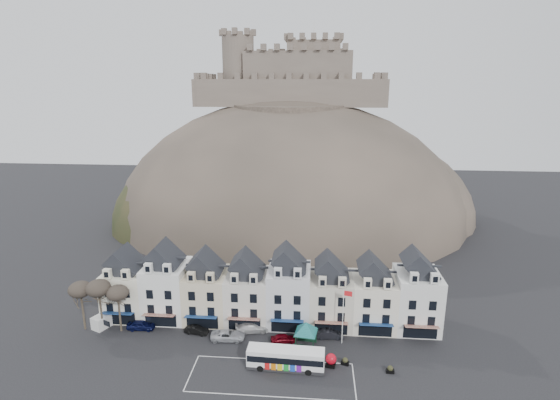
# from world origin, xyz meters

# --- Properties ---
(ground) EXTENTS (300.00, 300.00, 0.00)m
(ground) POSITION_xyz_m (0.00, 0.00, 0.00)
(ground) COLOR black
(ground) RESTS_ON ground
(coach_bay_markings) EXTENTS (22.00, 7.50, 0.01)m
(coach_bay_markings) POSITION_xyz_m (2.00, 1.25, 0.00)
(coach_bay_markings) COLOR silver
(coach_bay_markings) RESTS_ON ground
(townhouse_terrace) EXTENTS (54.40, 9.35, 11.80)m
(townhouse_terrace) POSITION_xyz_m (0.15, 15.97, 5.30)
(townhouse_terrace) COLOR white
(townhouse_terrace) RESTS_ON ground
(castle_hill) EXTENTS (100.00, 76.00, 68.00)m
(castle_hill) POSITION_xyz_m (1.25, 68.95, 0.11)
(castle_hill) COLOR #3B342D
(castle_hill) RESTS_ON ground
(castle) EXTENTS (50.20, 22.20, 22.00)m
(castle) POSITION_xyz_m (0.51, 75.93, 40.19)
(castle) COLOR #65584D
(castle) RESTS_ON ground
(tree_left_far) EXTENTS (3.61, 3.61, 8.24)m
(tree_left_far) POSITION_xyz_m (-29.00, 10.50, 6.90)
(tree_left_far) COLOR #352D21
(tree_left_far) RESTS_ON ground
(tree_left_mid) EXTENTS (3.78, 3.78, 8.64)m
(tree_left_mid) POSITION_xyz_m (-26.00, 10.50, 7.24)
(tree_left_mid) COLOR #352D21
(tree_left_mid) RESTS_ON ground
(tree_left_near) EXTENTS (3.43, 3.43, 7.84)m
(tree_left_near) POSITION_xyz_m (-23.00, 10.50, 6.55)
(tree_left_near) COLOR #352D21
(tree_left_near) RESTS_ON ground
(bus) EXTENTS (10.71, 2.92, 3.00)m
(bus) POSITION_xyz_m (3.76, 3.32, 1.66)
(bus) COLOR #262628
(bus) RESTS_ON ground
(bus_shelter) EXTENTS (6.35, 6.35, 4.07)m
(bus_shelter) POSITION_xyz_m (6.38, 8.69, 3.16)
(bus_shelter) COLOR black
(bus_shelter) RESTS_ON ground
(red_buoy) EXTENTS (1.53, 1.53, 1.88)m
(red_buoy) POSITION_xyz_m (10.00, 4.31, 0.96)
(red_buoy) COLOR black
(red_buoy) RESTS_ON ground
(flagpole) EXTENTS (1.27, 0.40, 9.05)m
(flagpole) POSITION_xyz_m (11.91, 9.97, 5.17)
(flagpole) COLOR silver
(flagpole) RESTS_ON ground
(white_van) EXTENTS (3.65, 4.91, 2.06)m
(white_van) POSITION_xyz_m (-26.13, 12.00, 1.03)
(white_van) COLOR white
(white_van) RESTS_ON ground
(planter_west) EXTENTS (1.22, 0.90, 1.09)m
(planter_west) POSITION_xyz_m (12.00, 4.78, 0.53)
(planter_west) COLOR black
(planter_west) RESTS_ON ground
(planter_east) EXTENTS (1.09, 0.76, 1.08)m
(planter_east) POSITION_xyz_m (18.00, 3.50, 0.52)
(planter_east) COLOR black
(planter_east) RESTS_ON ground
(car_navy) EXTENTS (4.48, 2.00, 1.50)m
(car_navy) POSITION_xyz_m (-20.00, 11.17, 0.75)
(car_navy) COLOR #0A0F36
(car_navy) RESTS_ON ground
(car_black) EXTENTS (3.95, 1.90, 1.25)m
(car_black) POSITION_xyz_m (-10.80, 10.70, 0.62)
(car_black) COLOR black
(car_black) RESTS_ON ground
(car_silver) EXTENTS (5.27, 2.75, 1.44)m
(car_silver) POSITION_xyz_m (-5.60, 9.50, 0.72)
(car_silver) COLOR silver
(car_silver) RESTS_ON ground
(car_white) EXTENTS (5.60, 3.23, 1.53)m
(car_white) POSITION_xyz_m (-2.21, 12.00, 0.76)
(car_white) COLOR silver
(car_white) RESTS_ON ground
(car_maroon) EXTENTS (4.05, 2.26, 1.30)m
(car_maroon) POSITION_xyz_m (2.96, 9.50, 0.65)
(car_maroon) COLOR #5F050F
(car_maroon) RESTS_ON ground
(car_charcoal) EXTENTS (4.36, 1.80, 1.40)m
(car_charcoal) POSITION_xyz_m (10.00, 11.23, 0.70)
(car_charcoal) COLOR black
(car_charcoal) RESTS_ON ground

